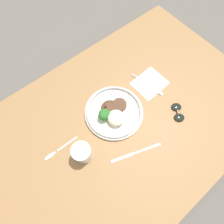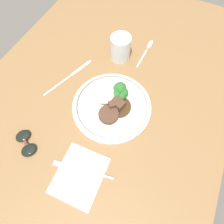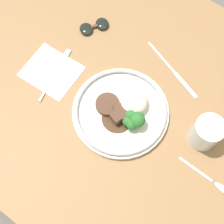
{
  "view_description": "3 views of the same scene",
  "coord_description": "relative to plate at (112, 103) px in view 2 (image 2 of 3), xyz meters",
  "views": [
    {
      "loc": [
        0.19,
        0.19,
        0.82
      ],
      "look_at": [
        -0.01,
        -0.05,
        0.08
      ],
      "focal_mm": 28.0,
      "sensor_mm": 36.0,
      "label": 1
    },
    {
      "loc": [
        -0.27,
        -0.17,
        0.6
      ],
      "look_at": [
        -0.05,
        -0.07,
        0.08
      ],
      "focal_mm": 28.0,
      "sensor_mm": 36.0,
      "label": 2
    },
    {
      "loc": [
        0.15,
        -0.33,
        0.88
      ],
      "look_at": [
        -0.03,
        -0.07,
        0.08
      ],
      "focal_mm": 50.0,
      "sensor_mm": 36.0,
      "label": 3
    }
  ],
  "objects": [
    {
      "name": "juice_glass",
      "position": [
        0.22,
        0.07,
        0.02
      ],
      "size": [
        0.08,
        0.08,
        0.1
      ],
      "color": "yellow",
      "rests_on": "dining_table"
    },
    {
      "name": "ground_plane",
      "position": [
        0.01,
        0.05,
        -0.07
      ],
      "size": [
        8.0,
        8.0,
        0.0
      ],
      "primitive_type": "plane",
      "color": "#5B5651"
    },
    {
      "name": "sunglasses",
      "position": [
        -0.24,
        0.19,
        -0.01
      ],
      "size": [
        0.09,
        0.11,
        0.01
      ],
      "rotation": [
        0.0,
        0.0,
        -0.57
      ],
      "color": "black",
      "rests_on": "dining_table"
    },
    {
      "name": "dining_table",
      "position": [
        0.01,
        0.05,
        -0.04
      ],
      "size": [
        1.43,
        0.9,
        0.05
      ],
      "color": "olive",
      "rests_on": "ground"
    },
    {
      "name": "fork",
      "position": [
        -0.24,
        0.0,
        -0.02
      ],
      "size": [
        0.05,
        0.19,
        0.0
      ],
      "rotation": [
        0.0,
        0.0,
        1.77
      ],
      "color": "silver",
      "rests_on": "napkin"
    },
    {
      "name": "knife",
      "position": [
        0.05,
        0.2,
        -0.02
      ],
      "size": [
        0.22,
        0.09,
        0.0
      ],
      "rotation": [
        0.0,
        0.0,
        -0.34
      ],
      "color": "silver",
      "rests_on": "dining_table"
    },
    {
      "name": "plate",
      "position": [
        0.0,
        0.0,
        0.0
      ],
      "size": [
        0.27,
        0.27,
        0.07
      ],
      "color": "silver",
      "rests_on": "dining_table"
    },
    {
      "name": "napkin",
      "position": [
        -0.25,
        -0.01,
        -0.02
      ],
      "size": [
        0.16,
        0.14,
        0.0
      ],
      "color": "white",
      "rests_on": "dining_table"
    },
    {
      "name": "spoon",
      "position": [
        0.32,
        -0.02,
        -0.02
      ],
      "size": [
        0.17,
        0.02,
        0.01
      ],
      "rotation": [
        0.0,
        0.0,
        -0.03
      ],
      "color": "silver",
      "rests_on": "dining_table"
    }
  ]
}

